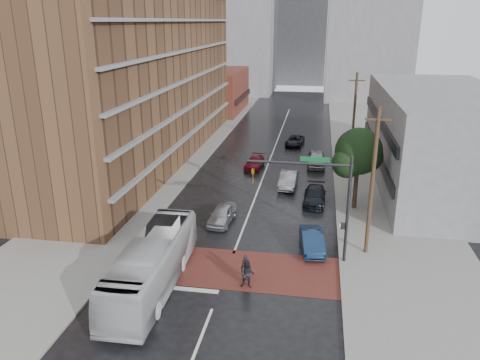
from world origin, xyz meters
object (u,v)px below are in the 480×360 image
(car_travel_c, at_px, (255,163))
(car_parked_mid, at_px, (314,196))
(transit_bus, at_px, (152,264))
(pedestrian_b, at_px, (247,274))
(car_parked_far, at_px, (316,159))
(car_parked_near, at_px, (312,241))
(car_travel_b, at_px, (288,180))
(pedestrian_a, at_px, (246,268))
(suv_travel, at_px, (295,141))
(car_travel_a, at_px, (222,214))

(car_travel_c, distance_m, car_parked_mid, 11.27)
(transit_bus, distance_m, pedestrian_b, 5.58)
(car_parked_far, bearing_deg, car_parked_near, -90.16)
(car_travel_b, distance_m, car_parked_near, 12.85)
(car_travel_c, bearing_deg, car_parked_mid, -49.75)
(pedestrian_a, xyz_separation_m, car_parked_mid, (3.85, 13.55, -0.18))
(car_parked_near, bearing_deg, suv_travel, 88.18)
(transit_bus, relative_size, pedestrian_a, 6.65)
(car_travel_a, distance_m, car_parked_mid, 8.85)
(car_travel_b, bearing_deg, pedestrian_b, -91.40)
(pedestrian_b, relative_size, car_parked_mid, 0.39)
(pedestrian_a, relative_size, car_parked_far, 0.35)
(transit_bus, height_order, suv_travel, transit_bus)
(pedestrian_b, height_order, car_parked_far, pedestrian_b)
(pedestrian_b, bearing_deg, car_parked_far, 82.54)
(car_parked_near, xyz_separation_m, car_parked_far, (0.00, 19.90, 0.13))
(car_parked_far, bearing_deg, car_travel_a, -113.20)
(car_travel_a, xyz_separation_m, car_travel_b, (4.49, 9.19, 0.04))
(pedestrian_a, xyz_separation_m, car_parked_near, (3.85, 4.74, -0.15))
(pedestrian_b, bearing_deg, pedestrian_a, 107.00)
(pedestrian_a, xyz_separation_m, car_parked_far, (3.85, 24.64, -0.02))
(transit_bus, relative_size, car_travel_c, 2.73)
(transit_bus, xyz_separation_m, pedestrian_b, (5.46, 0.91, -0.66))
(car_travel_c, height_order, car_parked_mid, car_parked_mid)
(transit_bus, distance_m, car_parked_mid, 17.75)
(car_travel_c, height_order, car_parked_far, car_parked_far)
(car_travel_b, height_order, suv_travel, car_travel_b)
(pedestrian_a, xyz_separation_m, car_travel_c, (-2.63, 22.76, -0.24))
(car_travel_a, bearing_deg, car_travel_b, 68.65)
(transit_bus, xyz_separation_m, car_travel_b, (6.58, 19.01, -0.82))
(suv_travel, height_order, car_parked_mid, car_parked_mid)
(pedestrian_b, xyz_separation_m, car_travel_c, (-2.85, 23.53, -0.29))
(pedestrian_a, distance_m, car_travel_a, 8.74)
(car_parked_far, bearing_deg, transit_bus, -109.23)
(car_travel_b, bearing_deg, car_travel_c, 128.33)
(car_parked_mid, xyz_separation_m, car_parked_far, (0.00, 11.09, 0.15))
(car_parked_near, distance_m, car_parked_mid, 8.81)
(transit_bus, distance_m, car_travel_b, 20.14)
(pedestrian_b, distance_m, suv_travel, 33.94)
(car_travel_b, distance_m, car_parked_mid, 4.56)
(pedestrian_b, height_order, car_travel_b, pedestrian_b)
(car_travel_a, distance_m, suv_travel, 25.36)
(transit_bus, bearing_deg, suv_travel, 78.64)
(transit_bus, bearing_deg, car_parked_near, 34.04)
(car_travel_b, xyz_separation_m, car_parked_near, (2.52, -12.61, -0.05))
(car_travel_b, bearing_deg, car_parked_near, -76.59)
(car_travel_c, relative_size, suv_travel, 0.94)
(car_travel_c, distance_m, suv_travel, 11.03)
(pedestrian_b, xyz_separation_m, car_travel_b, (1.11, 18.11, -0.15))
(car_travel_a, distance_m, car_parked_far, 17.91)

